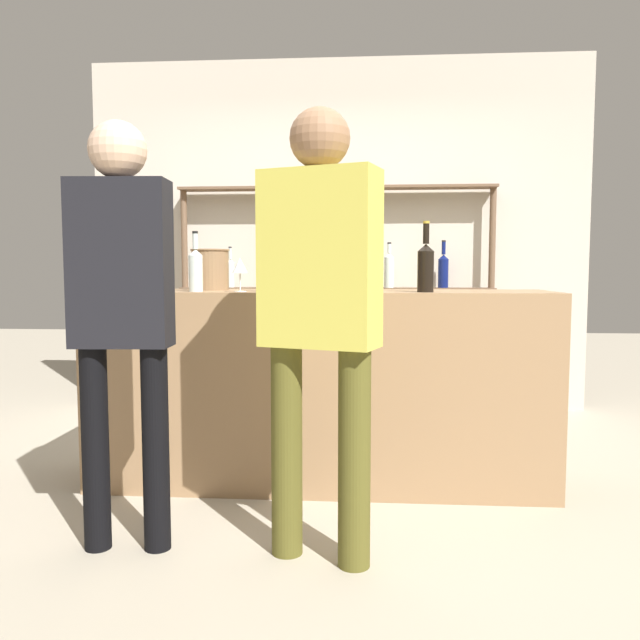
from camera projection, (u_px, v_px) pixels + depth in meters
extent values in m
plane|color=#B2A893|center=(320.00, 482.00, 3.33)|extent=(16.00, 16.00, 0.00)
cube|color=#997551|center=(320.00, 387.00, 3.29)|extent=(2.38, 0.56, 1.02)
cube|color=beige|center=(337.00, 236.00, 5.08)|extent=(3.98, 0.12, 2.80)
cylinder|color=brown|center=(185.00, 299.00, 5.03)|extent=(0.05, 0.05, 1.78)
cylinder|color=brown|center=(491.00, 301.00, 4.86)|extent=(0.05, 0.05, 1.78)
cube|color=brown|center=(336.00, 188.00, 4.87)|extent=(2.48, 0.18, 0.02)
cube|color=brown|center=(335.00, 289.00, 4.94)|extent=(2.48, 0.18, 0.02)
cylinder|color=silver|center=(230.00, 275.00, 4.99)|extent=(0.07, 0.07, 0.20)
cone|color=silver|center=(230.00, 261.00, 4.98)|extent=(0.07, 0.07, 0.03)
cylinder|color=silver|center=(230.00, 254.00, 4.98)|extent=(0.02, 0.02, 0.09)
cylinder|color=#232328|center=(230.00, 247.00, 4.97)|extent=(0.03, 0.03, 0.01)
cylinder|color=black|center=(283.00, 273.00, 4.96)|extent=(0.06, 0.06, 0.24)
cone|color=black|center=(283.00, 256.00, 4.95)|extent=(0.06, 0.06, 0.03)
cylinder|color=black|center=(283.00, 249.00, 4.94)|extent=(0.02, 0.02, 0.08)
cylinder|color=maroon|center=(283.00, 244.00, 4.94)|extent=(0.03, 0.03, 0.01)
cylinder|color=brown|center=(336.00, 274.00, 4.93)|extent=(0.07, 0.07, 0.21)
cone|color=brown|center=(336.00, 258.00, 4.92)|extent=(0.07, 0.07, 0.03)
cylinder|color=brown|center=(336.00, 252.00, 4.92)|extent=(0.03, 0.03, 0.07)
cylinder|color=#232328|center=(336.00, 246.00, 4.91)|extent=(0.03, 0.03, 0.01)
cylinder|color=silver|center=(389.00, 273.00, 4.90)|extent=(0.08, 0.08, 0.24)
cone|color=silver|center=(389.00, 255.00, 4.89)|extent=(0.08, 0.08, 0.03)
cylinder|color=silver|center=(389.00, 248.00, 4.88)|extent=(0.03, 0.03, 0.07)
cylinder|color=black|center=(389.00, 243.00, 4.88)|extent=(0.03, 0.03, 0.01)
cylinder|color=#0F1956|center=(443.00, 274.00, 4.87)|extent=(0.08, 0.08, 0.22)
cone|color=#0F1956|center=(443.00, 257.00, 4.86)|extent=(0.08, 0.08, 0.04)
cylinder|color=#0F1956|center=(444.00, 248.00, 4.85)|extent=(0.03, 0.03, 0.10)
cylinder|color=black|center=(444.00, 241.00, 4.85)|extent=(0.03, 0.03, 0.01)
cylinder|color=brown|center=(269.00, 273.00, 3.15)|extent=(0.09, 0.09, 0.19)
cone|color=brown|center=(269.00, 250.00, 3.14)|extent=(0.09, 0.09, 0.04)
cylinder|color=brown|center=(269.00, 239.00, 3.13)|extent=(0.03, 0.03, 0.08)
cylinder|color=gold|center=(269.00, 230.00, 3.13)|extent=(0.03, 0.03, 0.01)
cylinder|color=black|center=(426.00, 272.00, 3.04)|extent=(0.08, 0.08, 0.20)
cone|color=black|center=(426.00, 248.00, 3.03)|extent=(0.08, 0.08, 0.04)
cylinder|color=black|center=(426.00, 234.00, 3.03)|extent=(0.03, 0.03, 0.10)
cylinder|color=gold|center=(426.00, 222.00, 3.02)|extent=(0.03, 0.03, 0.01)
cylinder|color=#0F1956|center=(348.00, 269.00, 3.33)|extent=(0.08, 0.08, 0.23)
cone|color=#0F1956|center=(348.00, 244.00, 3.32)|extent=(0.08, 0.08, 0.04)
cylinder|color=#0F1956|center=(348.00, 231.00, 3.31)|extent=(0.03, 0.03, 0.10)
cylinder|color=maroon|center=(348.00, 221.00, 3.31)|extent=(0.03, 0.03, 0.01)
cylinder|color=silver|center=(196.00, 274.00, 3.11)|extent=(0.07, 0.07, 0.18)
cone|color=silver|center=(195.00, 252.00, 3.10)|extent=(0.07, 0.07, 0.03)
cylinder|color=silver|center=(195.00, 241.00, 3.10)|extent=(0.03, 0.03, 0.08)
cylinder|color=black|center=(195.00, 232.00, 3.09)|extent=(0.03, 0.03, 0.01)
cylinder|color=silver|center=(240.00, 291.00, 3.10)|extent=(0.06, 0.06, 0.00)
cylinder|color=silver|center=(240.00, 282.00, 3.09)|extent=(0.01, 0.01, 0.09)
cone|color=silver|center=(240.00, 265.00, 3.09)|extent=(0.08, 0.08, 0.07)
cylinder|color=#846647|center=(210.00, 270.00, 3.35)|extent=(0.20, 0.20, 0.21)
cylinder|color=#846647|center=(210.00, 250.00, 3.34)|extent=(0.21, 0.21, 0.01)
cylinder|color=black|center=(156.00, 449.00, 2.51)|extent=(0.11, 0.11, 0.83)
cylinder|color=black|center=(95.00, 449.00, 2.51)|extent=(0.11, 0.11, 0.83)
cube|color=black|center=(121.00, 264.00, 2.45)|extent=(0.39, 0.19, 0.66)
sphere|color=#DBB293|center=(118.00, 150.00, 2.41)|extent=(0.22, 0.22, 0.22)
cylinder|color=brown|center=(317.00, 376.00, 4.08)|extent=(0.14, 0.14, 0.87)
cylinder|color=brown|center=(365.00, 377.00, 4.05)|extent=(0.14, 0.14, 0.87)
cube|color=#D1C64C|center=(341.00, 257.00, 4.00)|extent=(0.50, 0.23, 0.69)
sphere|color=beige|center=(341.00, 184.00, 3.96)|extent=(0.23, 0.23, 0.23)
cylinder|color=brown|center=(354.00, 459.00, 2.36)|extent=(0.12, 0.12, 0.84)
cylinder|color=brown|center=(287.00, 450.00, 2.47)|extent=(0.12, 0.12, 0.84)
cube|color=#D1C64C|center=(320.00, 259.00, 2.35)|extent=(0.48, 0.32, 0.67)
sphere|color=#936B4C|center=(320.00, 138.00, 2.31)|extent=(0.23, 0.23, 0.23)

